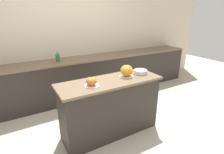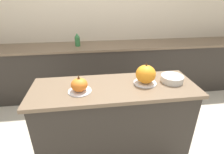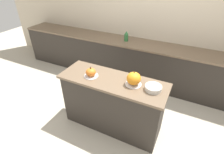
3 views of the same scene
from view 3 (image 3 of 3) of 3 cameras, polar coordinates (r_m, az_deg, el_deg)
ground_plane at (r=3.03m, az=0.14°, el=-15.06°), size 12.00×12.00×0.00m
wall_back at (r=3.85m, az=12.57°, el=17.06°), size 8.00×0.06×2.50m
kitchen_island at (r=2.71m, az=0.15°, el=-8.70°), size 1.55×0.55×0.89m
back_counter at (r=3.84m, az=9.82°, el=4.41°), size 6.00×0.60×0.90m
pumpkin_cake_left at (r=2.51m, az=-6.91°, el=1.46°), size 0.21×0.21×0.16m
pumpkin_cake_right at (r=2.32m, az=7.11°, el=-0.60°), size 0.22×0.22×0.21m
bottle_tall at (r=3.73m, az=4.68°, el=13.11°), size 0.08×0.08×0.21m
mixing_bowl at (r=2.29m, az=13.32°, el=-3.51°), size 0.21×0.21×0.06m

